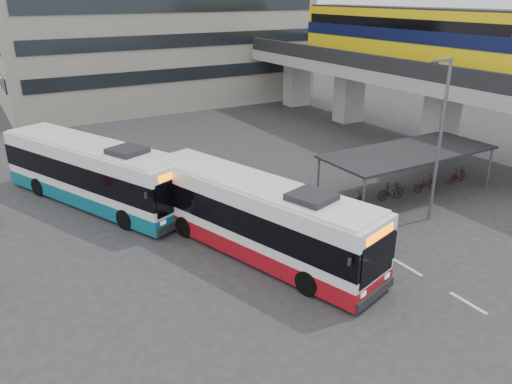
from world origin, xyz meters
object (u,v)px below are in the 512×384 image
bus_main (255,217)px  bus_teal (93,173)px  lamp_post (440,132)px  pedestrian (248,211)px

bus_main → bus_teal: size_ratio=0.99×
bus_main → lamp_post: size_ratio=1.53×
pedestrian → lamp_post: lamp_post is taller
bus_main → lamp_post: bearing=-26.7°
bus_main → pedestrian: size_ratio=6.29×
bus_main → lamp_post: (9.18, -1.61, 2.90)m
bus_main → bus_teal: (-4.70, 9.13, 0.04)m
bus_teal → pedestrian: bus_teal is taller
pedestrian → lamp_post: (8.36, -3.63, 3.57)m
pedestrian → bus_main: bearing=178.6°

